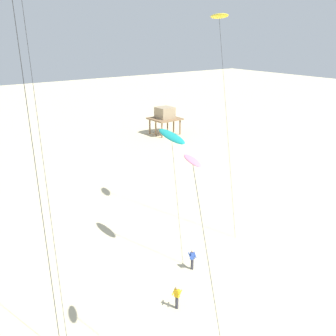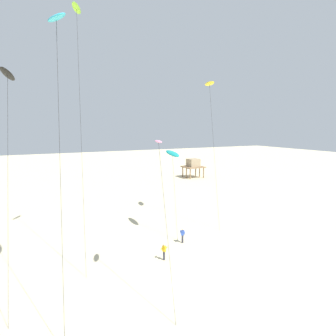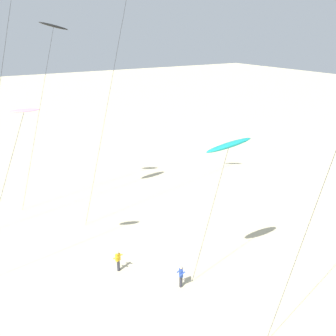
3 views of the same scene
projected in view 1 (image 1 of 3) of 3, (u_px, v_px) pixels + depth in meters
kite_pink at (193, 167)px, 18.42m from camera, size 1.53×5.61×12.06m
kite_teal at (172, 137)px, 31.02m from camera, size 1.10×3.87×10.31m
kite_yellow at (219, 18)px, 34.00m from camera, size 1.61×5.50×18.91m
kite_flyer_nearest at (192, 259)px, 31.27m from camera, size 0.63×0.61×1.67m
kite_flyer_middle at (177, 297)px, 26.84m from camera, size 0.66×0.68×1.67m
stilt_house at (165, 115)px, 71.32m from camera, size 4.88×4.60×4.78m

